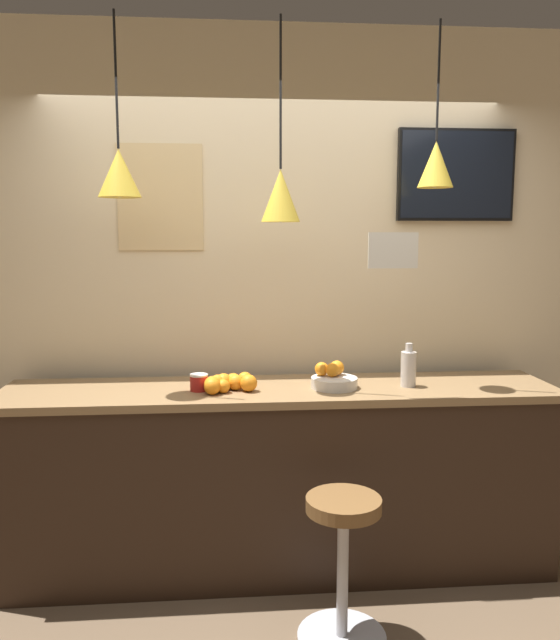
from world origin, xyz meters
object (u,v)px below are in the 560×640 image
Objects in this scene: bar_stool at (343,549)px; spread_jar at (199,382)px; fruit_bowl at (333,378)px; juice_bottle at (408,368)px; mounted_tv at (456,175)px.

spread_jar reaches higher than bar_stool.
fruit_bowl is 1.05× the size of juice_bottle.
bar_stool is 1.06m from spread_jar.
bar_stool is 2.87× the size of juice_bottle.
mounted_tv is (0.75, 0.38, 1.06)m from fruit_bowl.
bar_stool is 2.10m from mounted_tv.
juice_bottle is (0.39, -0.01, 0.05)m from fruit_bowl.
juice_bottle is at bearing -1.73° from fruit_bowl.
fruit_bowl is 1.35m from mounted_tv.
mounted_tv is (0.36, 0.39, 1.02)m from juice_bottle.
mounted_tv is at bearing 26.61° from fruit_bowl.
fruit_bowl is 0.69m from spread_jar.
bar_stool is 7.18× the size of spread_jar.
spread_jar is (-0.63, 0.58, 0.61)m from bar_stool.
juice_bottle is 1.08m from spread_jar.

